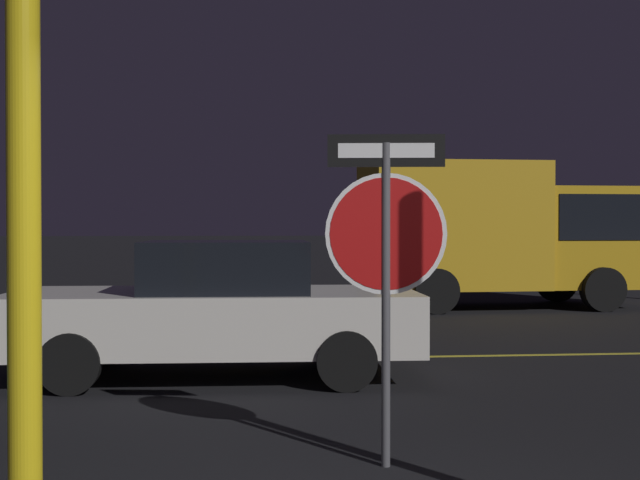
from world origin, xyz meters
The scene contains 5 objects.
road_center_stripe centered at (0.00, 6.83, 0.00)m, with size 38.72×0.12×0.01m, color gold.
stop_sign centered at (0.32, 1.93, 1.57)m, with size 0.82×0.13×2.25m.
yellow_pole_left centered at (-1.66, 0.18, 1.40)m, with size 0.15×0.15×2.79m, color yellow.
passing_car_2 centered at (-0.88, 5.60, 0.73)m, with size 4.47×2.09×1.47m.
delivery_truck centered at (4.66, 13.22, 1.55)m, with size 5.49×2.63×2.85m.
Camera 1 is at (-0.72, -4.01, 1.64)m, focal length 50.00 mm.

